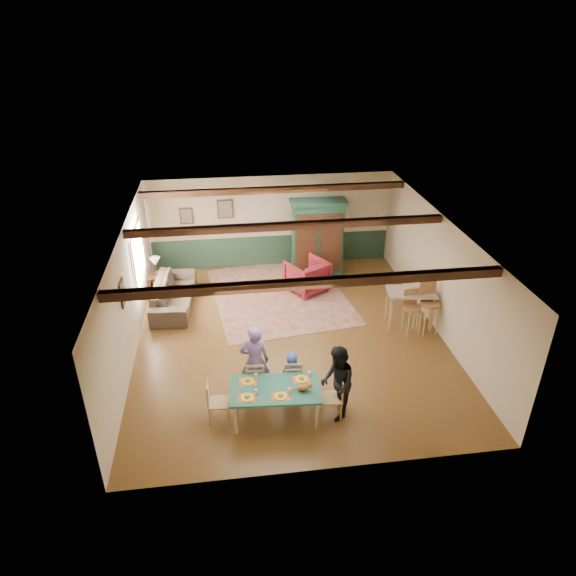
{
  "coord_description": "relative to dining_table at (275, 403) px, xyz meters",
  "views": [
    {
      "loc": [
        -1.4,
        -9.94,
        6.69
      ],
      "look_at": [
        -0.01,
        0.27,
        1.15
      ],
      "focal_mm": 32.0,
      "sensor_mm": 36.0,
      "label": 1
    }
  ],
  "objects": [
    {
      "name": "wall_right",
      "position": [
        4.14,
        2.65,
        1.01
      ],
      "size": [
        0.02,
        8.0,
        2.7
      ],
      "primitive_type": "cube",
      "color": "beige",
      "rests_on": "floor"
    },
    {
      "name": "area_rug",
      "position": [
        0.63,
        4.65,
        -0.33
      ],
      "size": [
        3.86,
        4.41,
        0.01
      ],
      "primitive_type": "cube",
      "rotation": [
        0.0,
        0.0,
        0.13
      ],
      "color": "tan",
      "rests_on": "floor"
    },
    {
      "name": "picture_left_wall",
      "position": [
        -2.83,
        2.05,
        1.41
      ],
      "size": [
        0.04,
        0.42,
        0.52
      ],
      "primitive_type": null,
      "color": "gray",
      "rests_on": "wall_left"
    },
    {
      "name": "person_woman",
      "position": [
        1.13,
        -0.08,
        0.41
      ],
      "size": [
        0.62,
        0.77,
        1.49
      ],
      "primitive_type": "imported",
      "rotation": [
        0.0,
        0.0,
        -1.64
      ],
      "color": "black",
      "rests_on": "floor"
    },
    {
      "name": "table_lamp",
      "position": [
        -2.58,
        5.23,
        0.46
      ],
      "size": [
        0.28,
        0.28,
        0.5
      ],
      "primitive_type": null,
      "rotation": [
        0.0,
        0.0,
        -0.0
      ],
      "color": "#D3BA88",
      "rests_on": "end_table"
    },
    {
      "name": "ceiling_beam_front",
      "position": [
        0.64,
        0.35,
        2.27
      ],
      "size": [
        6.95,
        0.16,
        0.16
      ],
      "primitive_type": "cube",
      "color": "black",
      "rests_on": "ceiling"
    },
    {
      "name": "ceiling_beam_mid",
      "position": [
        0.64,
        3.05,
        2.27
      ],
      "size": [
        6.95,
        0.16,
        0.16
      ],
      "primitive_type": "cube",
      "color": "black",
      "rests_on": "ceiling"
    },
    {
      "name": "picture_back_a",
      "position": [
        -0.66,
        6.62,
        1.46
      ],
      "size": [
        0.45,
        0.04,
        0.55
      ],
      "primitive_type": null,
      "color": "gray",
      "rests_on": "wall_back"
    },
    {
      "name": "dining_chair_far_right",
      "position": [
        0.41,
        0.62,
        0.09
      ],
      "size": [
        0.41,
        0.42,
        0.86
      ],
      "primitive_type": null,
      "rotation": [
        0.0,
        0.0,
        3.07
      ],
      "color": "tan",
      "rests_on": "floor"
    },
    {
      "name": "cat",
      "position": [
        0.49,
        -0.13,
        0.42
      ],
      "size": [
        0.33,
        0.15,
        0.16
      ],
      "primitive_type": null,
      "rotation": [
        0.0,
        0.0,
        -0.07
      ],
      "color": "#C96923",
      "rests_on": "dining_table"
    },
    {
      "name": "window_left",
      "position": [
        -2.83,
        4.35,
        1.21
      ],
      "size": [
        0.06,
        1.6,
        1.3
      ],
      "primitive_type": null,
      "color": "white",
      "rests_on": "wall_left"
    },
    {
      "name": "place_setting_near_center",
      "position": [
        0.07,
        -0.23,
        0.39
      ],
      "size": [
        0.38,
        0.3,
        0.11
      ],
      "primitive_type": null,
      "rotation": [
        0.0,
        0.0,
        -0.07
      ],
      "color": "yellow",
      "rests_on": "dining_table"
    },
    {
      "name": "floor",
      "position": [
        0.64,
        2.65,
        -0.34
      ],
      "size": [
        8.0,
        8.0,
        0.0
      ],
      "primitive_type": "plane",
      "color": "#523417",
      "rests_on": "ground"
    },
    {
      "name": "sofa",
      "position": [
        -2.11,
        4.5,
        0.0
      ],
      "size": [
        1.08,
        2.41,
        0.69
      ],
      "primitive_type": "imported",
      "rotation": [
        0.0,
        0.0,
        1.5
      ],
      "color": "#372C22",
      "rests_on": "floor"
    },
    {
      "name": "place_setting_near_left",
      "position": [
        -0.51,
        -0.19,
        0.39
      ],
      "size": [
        0.38,
        0.3,
        0.11
      ],
      "primitive_type": null,
      "rotation": [
        0.0,
        0.0,
        -0.07
      ],
      "color": "yellow",
      "rests_on": "dining_table"
    },
    {
      "name": "dining_chair_end_left",
      "position": [
        -1.04,
        0.08,
        0.09
      ],
      "size": [
        0.42,
        0.41,
        0.86
      ],
      "primitive_type": null,
      "rotation": [
        0.0,
        0.0,
        1.5
      ],
      "color": "tan",
      "rests_on": "floor"
    },
    {
      "name": "place_setting_far_right",
      "position": [
        0.51,
        0.19,
        0.39
      ],
      "size": [
        0.38,
        0.3,
        0.11
      ],
      "primitive_type": null,
      "rotation": [
        0.0,
        0.0,
        -0.07
      ],
      "color": "yellow",
      "rests_on": "dining_table"
    },
    {
      "name": "armoire",
      "position": [
        1.86,
        5.85,
        0.76
      ],
      "size": [
        1.58,
        0.68,
        2.2
      ],
      "primitive_type": "cube",
      "rotation": [
        0.0,
        0.0,
        -0.04
      ],
      "color": "#143326",
      "rests_on": "floor"
    },
    {
      "name": "wall_back",
      "position": [
        0.64,
        6.65,
        1.01
      ],
      "size": [
        7.0,
        0.02,
        2.7
      ],
      "primitive_type": "cube",
      "color": "beige",
      "rests_on": "floor"
    },
    {
      "name": "place_setting_far_left",
      "position": [
        -0.48,
        0.26,
        0.39
      ],
      "size": [
        0.38,
        0.3,
        0.11
      ],
      "primitive_type": null,
      "rotation": [
        0.0,
        0.0,
        -0.07
      ],
      "color": "yellow",
      "rests_on": "dining_table"
    },
    {
      "name": "dining_chair_far_left",
      "position": [
        -0.31,
        0.68,
        0.09
      ],
      "size": [
        0.41,
        0.42,
        0.86
      ],
      "primitive_type": null,
      "rotation": [
        0.0,
        0.0,
        3.07
      ],
      "color": "tan",
      "rests_on": "floor"
    },
    {
      "name": "end_table",
      "position": [
        -2.58,
        5.23,
        -0.07
      ],
      "size": [
        0.46,
        0.46,
        0.55
      ],
      "primitive_type": null,
      "rotation": [
        0.0,
        0.0,
        0.04
      ],
      "color": "black",
      "rests_on": "floor"
    },
    {
      "name": "bar_stool_right",
      "position": [
        3.87,
        2.42,
        0.28
      ],
      "size": [
        0.49,
        0.53,
        1.25
      ],
      "primitive_type": null,
      "rotation": [
        0.0,
        0.0,
        0.12
      ],
      "color": "#A97342",
      "rests_on": "floor"
    },
    {
      "name": "wainscot_back",
      "position": [
        0.64,
        6.63,
        0.11
      ],
      "size": [
        6.95,
        0.03,
        0.9
      ],
      "primitive_type": "cube",
      "color": "#1A3022",
      "rests_on": "floor"
    },
    {
      "name": "dining_table",
      "position": [
        0.0,
        0.0,
        0.0
      ],
      "size": [
        1.69,
        1.02,
        0.68
      ],
      "primitive_type": null,
      "rotation": [
        0.0,
        0.0,
        -0.07
      ],
      "color": "#1B5748",
      "rests_on": "floor"
    },
    {
      "name": "ceiling_beam_back",
      "position": [
        0.64,
        5.65,
        2.27
      ],
      "size": [
        6.95,
        0.16,
        0.16
      ],
      "primitive_type": "cube",
      "color": "black",
      "rests_on": "ceiling"
    },
    {
      "name": "dining_chair_end_right",
      "position": [
        1.04,
        -0.08,
        0.09
      ],
      "size": [
        0.42,
        0.41,
        0.86
      ],
      "primitive_type": null,
      "rotation": [
        0.0,
        0.0,
        -1.64
      ],
      "color": "tan",
      "rests_on": "floor"
    },
    {
      "name": "counter_table",
      "position": [
        3.54,
        2.78,
        0.13
      ],
      "size": [
        1.2,
        0.8,
        0.93
      ],
      "primitive_type": null,
      "rotation": [
        0.0,
        0.0,
        -0.14
      ],
      "color": "beige",
      "rests_on": "floor"
    },
    {
      "name": "armchair",
      "position": [
        1.41,
        4.84,
        0.1
      ],
      "size": [
        1.29,
        1.3,
        0.88
      ],
      "primitive_type": "imported",
      "rotation": [
        0.0,
        0.0,
        -2.64
      ],
      "color": "#521019",
      "rests_on": "floor"
    },
    {
      "name": "ceiling",
      "position": [
        0.64,
        2.65,
        2.36
      ],
      "size": [
        7.0,
        8.0,
        0.02
      ],
      "primitive_type": "cube",
      "color": "silver",
      "rests_on": "wall_back"
    },
    {
      "name": "picture_back_b",
      "position": [
        -1.76,
        6.62,
        1.31
      ],
      "size": [
        0.38,
        0.04,
        0.48
      ],
      "primitive_type": null,
      "color": "gray",
      "rests_on": "wall_back"
    },
    {
      "name": "bar_stool_left",
      "position": [
        3.48,
        2.45,
        0.2
      ],
      "size": [
        0.43,
        0.47,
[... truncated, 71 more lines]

